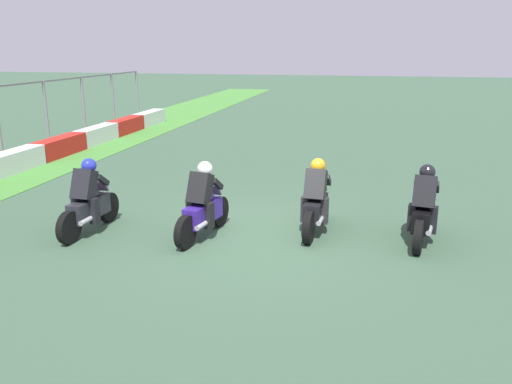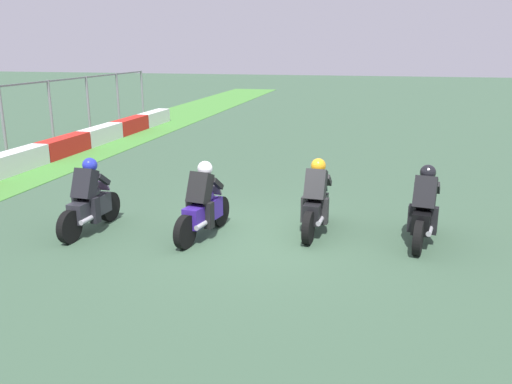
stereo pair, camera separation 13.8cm
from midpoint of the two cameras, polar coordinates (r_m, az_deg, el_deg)
name	(u,v)px [view 2 (the right image)]	position (r m, az deg, el deg)	size (l,w,h in m)	color
ground_plane	(255,236)	(10.58, 0.26, -4.79)	(120.00, 120.00, 0.00)	#38553E
rider_lane_a	(424,211)	(10.59, 18.06, -2.01)	(2.03, 0.61, 1.51)	black
rider_lane_b	(316,203)	(10.70, 6.89, -1.16)	(2.04, 0.55, 1.51)	black
rider_lane_c	(203,206)	(10.42, -5.38, -1.56)	(2.03, 0.61, 1.51)	black
rider_lane_d	(89,202)	(11.18, -17.23, -1.03)	(2.04, 0.55, 1.51)	black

